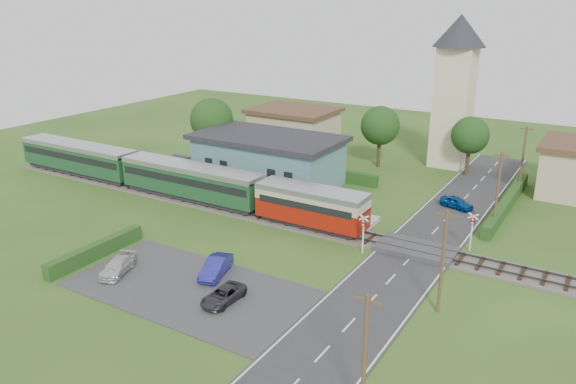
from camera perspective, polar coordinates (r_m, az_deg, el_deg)
The scene contains 31 objects.
ground at distance 48.25m, azimuth 0.78°, elevation -4.36°, with size 120.00×120.00×0.00m, color #2D4C19.
railway_track at distance 49.80m, azimuth 1.95°, elevation -3.46°, with size 76.00×3.20×0.49m.
road at distance 44.48m, azimuth 12.04°, elevation -6.89°, with size 6.00×70.00×0.05m, color #28282B.
car_park at distance 40.28m, azimuth -9.92°, elevation -9.60°, with size 17.00×9.00×0.08m, color #333335.
crossing_deck at distance 46.13m, azimuth 12.90°, elevation -5.71°, with size 6.20×3.40×0.45m, color #333335.
platform at distance 57.37m, azimuth -5.20°, elevation -0.32°, with size 30.00×3.00×0.45m, color gray.
equipment_hut at distance 61.79m, azimuth -11.24°, elevation 2.29°, with size 2.30×2.30×2.55m.
station_building at distance 61.16m, azimuth -2.06°, elevation 3.40°, with size 16.00×9.00×5.30m.
train at distance 58.37m, azimuth -12.17°, elevation 1.68°, with size 43.20×2.90×3.40m.
church_tower at distance 69.04m, azimuth 16.67°, elevation 10.81°, with size 6.00×6.00×17.60m.
house_west at distance 75.24m, azimuth 0.60°, elevation 6.46°, with size 10.80×8.80×5.50m.
hedge_carpark at distance 46.32m, azimuth -18.95°, elevation -5.68°, with size 0.80×9.00×1.20m, color #193814.
hedge_roadside at distance 57.87m, azimuth 21.38°, elevation -1.03°, with size 0.80×18.00×1.20m, color #193814.
hedge_station at distance 65.39m, azimuth 0.12°, elevation 2.58°, with size 22.00×0.80×1.30m, color #193814.
tree_a at distance 68.65m, azimuth -7.76°, elevation 7.27°, with size 5.20×5.20×8.00m.
tree_b at distance 67.39m, azimuth 9.35°, elevation 6.66°, with size 4.60×4.60×7.34m.
tree_c at distance 66.43m, azimuth 18.02°, elevation 5.48°, with size 4.20×4.20×6.78m.
utility_pole_a at distance 26.76m, azimuth 7.78°, elevation -16.61°, with size 1.40×0.22×7.00m.
utility_pole_b at distance 36.68m, azimuth 15.43°, elevation -6.74°, with size 1.40×0.22×7.00m.
utility_pole_c at distance 51.30m, azimuth 20.52°, elevation 0.17°, with size 1.40×0.22×7.00m.
utility_pole_d at distance 62.71m, azimuth 22.74°, elevation 3.19°, with size 1.40×0.22×7.00m.
crossing_signal_near at distance 44.43m, azimuth 7.67°, elevation -3.66°, with size 0.84×0.28×3.28m.
crossing_signal_far at distance 46.70m, azimuth 18.20°, elevation -3.33°, with size 0.84×0.28×3.28m.
streetlamp_west at distance 74.96m, azimuth -6.00°, elevation 6.50°, with size 0.30×0.30×5.15m.
streetlamp_east at distance 67.47m, azimuth 24.88°, elevation 3.42°, with size 0.30×0.30×5.15m.
car_on_road at distance 56.35m, azimuth 16.75°, elevation -1.03°, with size 1.31×3.27×1.11m, color navy.
car_park_blue at distance 41.44m, azimuth -7.34°, elevation -7.54°, with size 1.36×3.89×1.28m, color navy.
car_park_silver at distance 43.26m, azimuth -16.93°, elevation -7.22°, with size 1.51×3.71×1.08m, color beige.
car_park_dark at distance 37.99m, azimuth -6.59°, elevation -10.38°, with size 1.64×3.56×0.99m, color #2B2930.
pedestrian_near at distance 52.03m, azimuth 2.19°, elevation -1.05°, with size 0.63×0.41×1.72m, color gray.
pedestrian_far at distance 59.83m, azimuth -9.86°, elevation 1.30°, with size 0.75×0.58×1.54m, color gray.
Camera 1 is at (22.39, -38.21, 19.13)m, focal length 35.00 mm.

